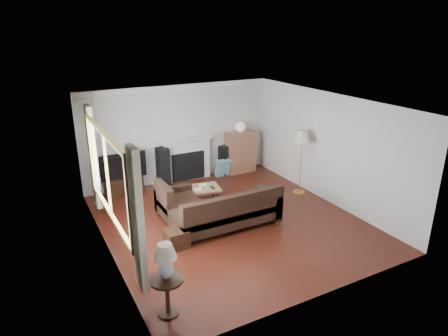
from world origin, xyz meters
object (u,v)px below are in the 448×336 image
sectional_sofa (226,209)px  bookshelf (240,152)px  tv_stand (124,185)px  floor_lamp (301,162)px  side_table (168,296)px  coffee_table (196,197)px

sectional_sofa → bookshelf: bearing=54.8°
tv_stand → floor_lamp: 4.30m
floor_lamp → side_table: (-4.37, -2.60, -0.49)m
tv_stand → bookshelf: bearing=0.4°
tv_stand → sectional_sofa: size_ratio=0.37×
floor_lamp → sectional_sofa: bearing=-163.8°
tv_stand → side_table: side_table is taller
sectional_sofa → floor_lamp: 2.53m
side_table → sectional_sofa: bearing=44.1°
coffee_table → side_table: (-1.84, -3.12, 0.09)m
sectional_sofa → floor_lamp: (2.40, 0.70, 0.40)m
tv_stand → bookshelf: 3.29m
bookshelf → side_table: size_ratio=1.91×
coffee_table → floor_lamp: floor_lamp is taller
bookshelf → floor_lamp: bearing=-75.0°
bookshelf → sectional_sofa: bearing=-125.2°
bookshelf → sectional_sofa: bookshelf is taller
bookshelf → coffee_table: size_ratio=1.06×
tv_stand → bookshelf: bookshelf is taller
tv_stand → floor_lamp: floor_lamp is taller
floor_lamp → side_table: size_ratio=2.64×
coffee_table → floor_lamp: 2.64m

